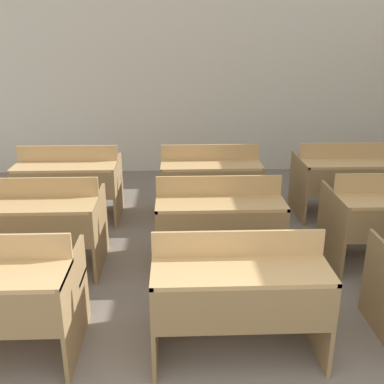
# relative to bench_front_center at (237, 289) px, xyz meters

# --- Properties ---
(wall_back) EXTENTS (6.54, 0.06, 2.74)m
(wall_back) POSITION_rel_bench_front_center_xyz_m (-0.11, 4.39, 0.89)
(wall_back) COLOR beige
(wall_back) RESTS_ON ground_plane
(bench_front_center) EXTENTS (1.16, 0.76, 0.89)m
(bench_front_center) POSITION_rel_bench_front_center_xyz_m (0.00, 0.00, 0.00)
(bench_front_center) COLOR #92744A
(bench_front_center) RESTS_ON ground_plane
(bench_second_left) EXTENTS (1.16, 0.76, 0.89)m
(bench_second_left) POSITION_rel_bench_front_center_xyz_m (-1.70, 1.21, 0.00)
(bench_second_left) COLOR olive
(bench_second_left) RESTS_ON ground_plane
(bench_second_center) EXTENTS (1.16, 0.76, 0.89)m
(bench_second_center) POSITION_rel_bench_front_center_xyz_m (-0.02, 1.20, 0.00)
(bench_second_center) COLOR olive
(bench_second_center) RESTS_ON ground_plane
(bench_third_left) EXTENTS (1.16, 0.76, 0.89)m
(bench_third_left) POSITION_rel_bench_front_center_xyz_m (-1.67, 2.42, 0.00)
(bench_third_left) COLOR #97784E
(bench_third_left) RESTS_ON ground_plane
(bench_third_center) EXTENTS (1.16, 0.76, 0.89)m
(bench_third_center) POSITION_rel_bench_front_center_xyz_m (-0.00, 2.41, 0.00)
(bench_third_center) COLOR #93754B
(bench_third_center) RESTS_ON ground_plane
(bench_third_right) EXTENTS (1.16, 0.76, 0.89)m
(bench_third_right) POSITION_rel_bench_front_center_xyz_m (1.64, 2.43, 0.00)
(bench_third_right) COLOR #95774D
(bench_third_right) RESTS_ON ground_plane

